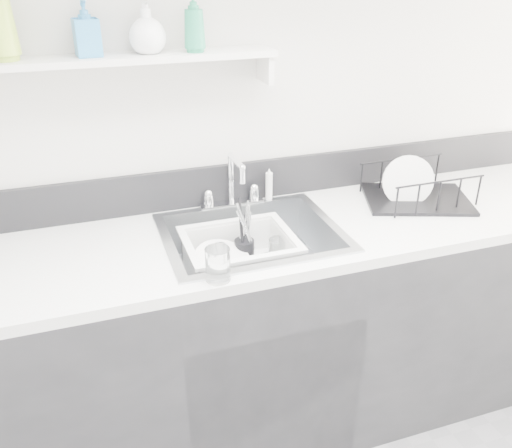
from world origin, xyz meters
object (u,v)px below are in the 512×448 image
object	(u,v)px
sink	(252,254)
dish_rack	(418,184)
counter_run	(252,335)
wash_tub	(240,257)

from	to	relation	value
sink	dish_rack	bearing A→B (deg)	4.49
counter_run	sink	world-z (taller)	sink
sink	wash_tub	distance (m)	0.05
counter_run	wash_tub	xyz separation A→B (m)	(-0.05, 0.00, 0.37)
dish_rack	sink	bearing A→B (deg)	-155.56
sink	dish_rack	size ratio (longest dim) A/B	1.55
counter_run	wash_tub	world-z (taller)	counter_run
sink	wash_tub	bearing A→B (deg)	179.48
counter_run	dish_rack	xyz separation A→B (m)	(0.73, 0.06, 0.53)
counter_run	wash_tub	bearing A→B (deg)	179.48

